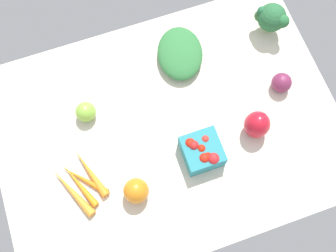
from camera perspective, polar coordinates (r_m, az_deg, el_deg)
tablecloth at (r=129.12cm, az=0.00°, el=-0.43°), size 104.00×76.00×2.00cm
bell_pepper_red at (r=125.93cm, az=11.95°, el=0.18°), size 10.71×10.71×10.07cm
heirloom_tomato_green at (r=129.05cm, az=-11.08°, el=1.88°), size 6.17×6.17×6.17cm
berry_basket at (r=122.49cm, az=4.64°, el=-3.44°), size 10.95×10.95×8.03cm
bell_pepper_orange at (r=119.56cm, az=-4.34°, el=-8.74°), size 8.87×8.87×8.18cm
broccoli_head at (r=140.64cm, az=13.91°, el=13.99°), size 9.30×9.78×11.68cm
carrot_bunch at (r=125.15cm, az=-11.67°, el=-7.52°), size 15.07×20.53×2.66cm
red_onion_near_basket at (r=134.98cm, az=15.11°, el=5.68°), size 6.23×6.23×6.23cm
leafy_greens_clump at (r=135.55cm, az=1.63°, el=9.81°), size 18.71×21.99×5.30cm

